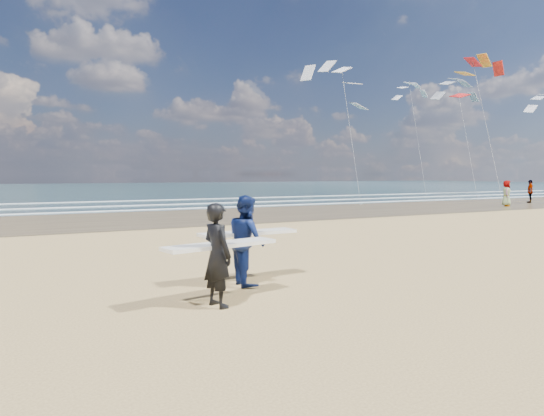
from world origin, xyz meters
TOP-DOWN VIEW (x-y plane):
  - wet_sand_strip at (20.00, 18.00)m, footprint 220.00×12.00m
  - ocean at (20.00, 72.00)m, footprint 220.00×100.00m
  - foam_breakers at (20.00, 28.10)m, footprint 220.00×11.70m
  - surfer_near at (-0.52, -0.36)m, footprint 2.26×1.20m
  - surfer_far at (0.63, 0.92)m, footprint 2.22×1.16m
  - beachgoer_0 at (27.81, 14.76)m, footprint 1.09×1.02m
  - beachgoer_1 at (33.15, 16.55)m, footprint 1.15×1.02m
  - kite_0 at (29.86, 18.56)m, footprint 6.30×4.79m
  - kite_1 at (20.34, 23.83)m, footprint 6.66×4.83m
  - kite_2 at (38.81, 28.21)m, footprint 6.52×4.82m
  - kite_5 at (36.63, 32.86)m, footprint 5.01×4.65m

SIDE VIEW (x-z plane):
  - wet_sand_strip at x=20.00m, z-range 0.00..0.01m
  - ocean at x=20.00m, z-range 0.00..0.02m
  - foam_breakers at x=20.00m, z-range 0.02..0.08m
  - surfer_near at x=-0.52m, z-range 0.02..1.84m
  - beachgoer_1 at x=33.15m, z-range 0.00..1.87m
  - beachgoer_0 at x=27.81m, z-range 0.00..1.88m
  - surfer_far at x=0.63m, z-range 0.01..1.90m
  - kite_1 at x=20.34m, z-range 0.96..13.25m
  - kite_0 at x=29.86m, z-range 0.83..13.68m
  - kite_5 at x=36.63m, z-range 0.34..14.17m
  - kite_2 at x=38.81m, z-range 0.97..14.89m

